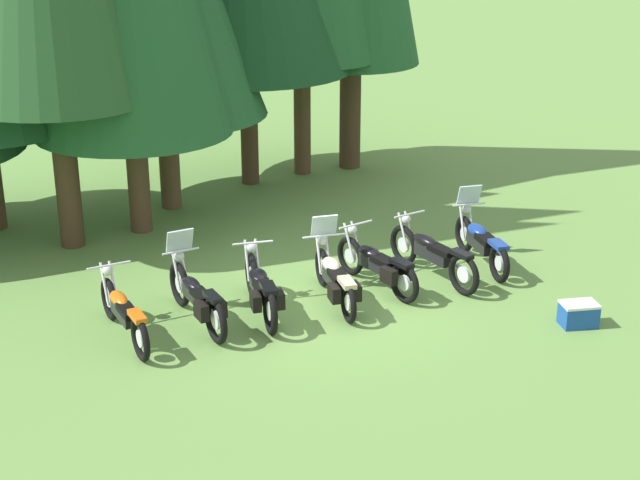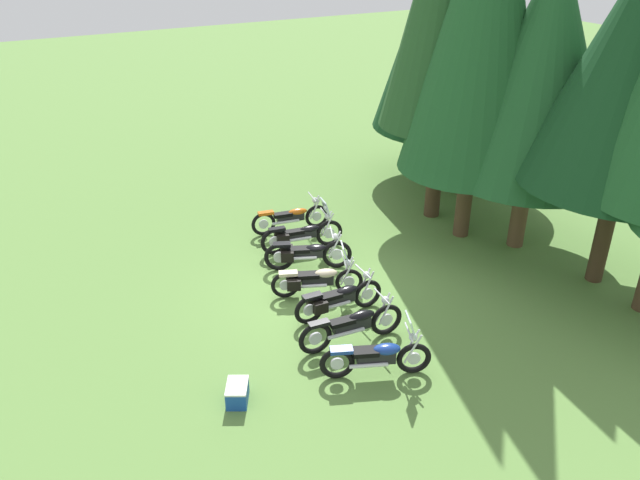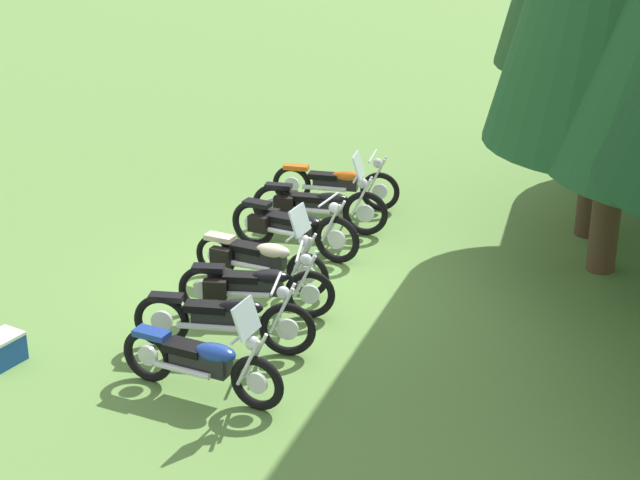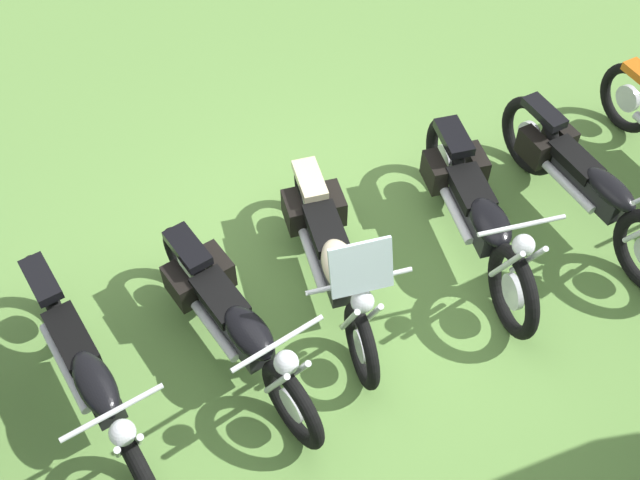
% 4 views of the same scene
% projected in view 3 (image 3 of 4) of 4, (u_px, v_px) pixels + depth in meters
% --- Properties ---
extents(ground_plane, '(80.00, 80.00, 0.00)m').
position_uv_depth(ground_plane, '(269.00, 283.00, 15.64)').
color(ground_plane, '#608C42').
extents(motorcycle_0, '(0.70, 2.27, 1.00)m').
position_uv_depth(motorcycle_0, '(336.00, 183.00, 18.43)').
color(motorcycle_0, black).
rests_on(motorcycle_0, ground_plane).
extents(motorcycle_1, '(0.75, 2.29, 1.39)m').
position_uv_depth(motorcycle_1, '(318.00, 204.00, 17.37)').
color(motorcycle_1, black).
rests_on(motorcycle_1, ground_plane).
extents(motorcycle_2, '(1.06, 2.11, 1.04)m').
position_uv_depth(motorcycle_2, '(292.00, 226.00, 16.49)').
color(motorcycle_2, black).
rests_on(motorcycle_2, ground_plane).
extents(motorcycle_3, '(1.10, 2.07, 1.34)m').
position_uv_depth(motorcycle_3, '(259.00, 257.00, 15.38)').
color(motorcycle_3, black).
rests_on(motorcycle_3, ground_plane).
extents(motorcycle_4, '(0.71, 2.19, 1.01)m').
position_uv_depth(motorcycle_4, '(253.00, 286.00, 14.50)').
color(motorcycle_4, black).
rests_on(motorcycle_4, ground_plane).
extents(motorcycle_5, '(0.67, 2.40, 1.02)m').
position_uv_depth(motorcycle_5, '(225.00, 319.00, 13.53)').
color(motorcycle_5, black).
rests_on(motorcycle_5, ground_plane).
extents(motorcycle_6, '(1.01, 2.10, 1.36)m').
position_uv_depth(motorcycle_6, '(203.00, 361.00, 12.50)').
color(motorcycle_6, black).
rests_on(motorcycle_6, ground_plane).
extents(picnic_cooler, '(0.68, 0.61, 0.39)m').
position_uv_depth(picnic_cooler, '(0.00, 350.00, 13.32)').
color(picnic_cooler, '#19479E').
rests_on(picnic_cooler, ground_plane).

